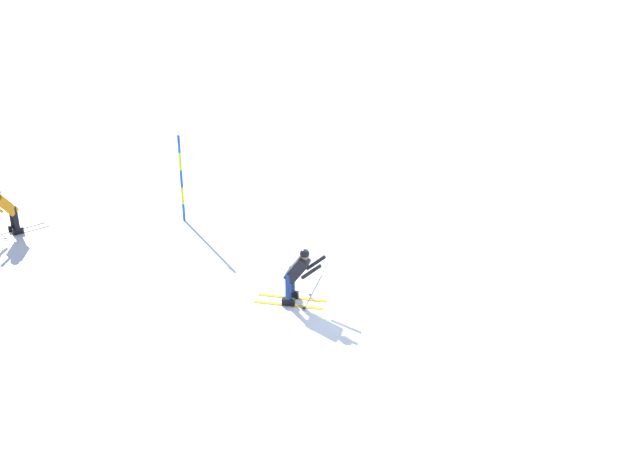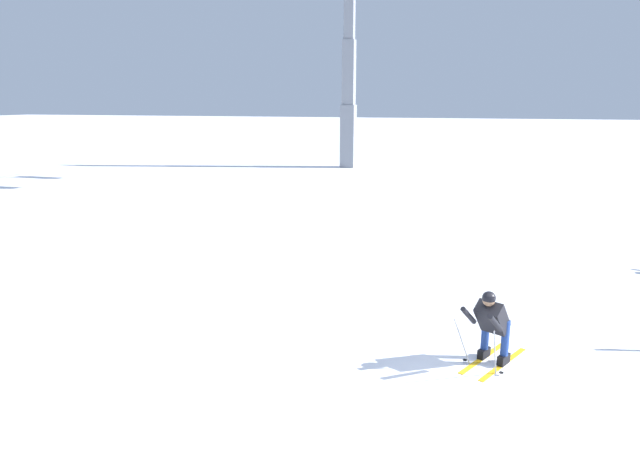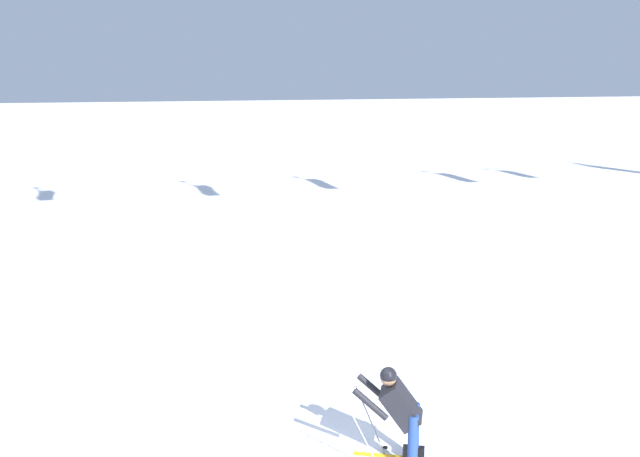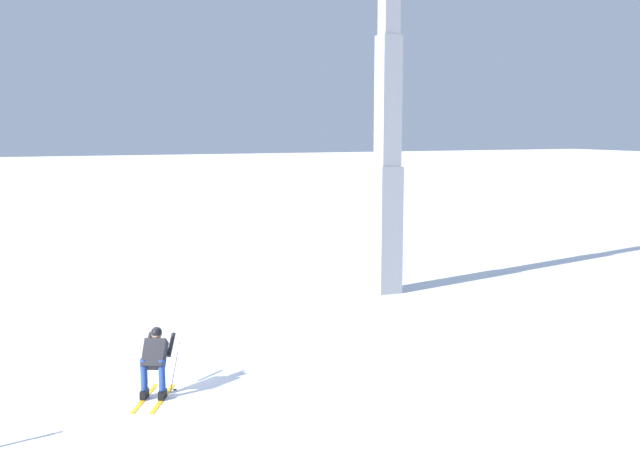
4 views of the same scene
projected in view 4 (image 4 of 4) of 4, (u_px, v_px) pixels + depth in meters
ground_plane at (141, 380)px, 15.48m from camera, size 260.00×260.00×0.00m
skier_carving_main at (155, 358)px, 14.49m from camera, size 1.68×1.23×1.46m
lift_tower_near at (388, 126)px, 23.07m from camera, size 0.76×2.90×12.50m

